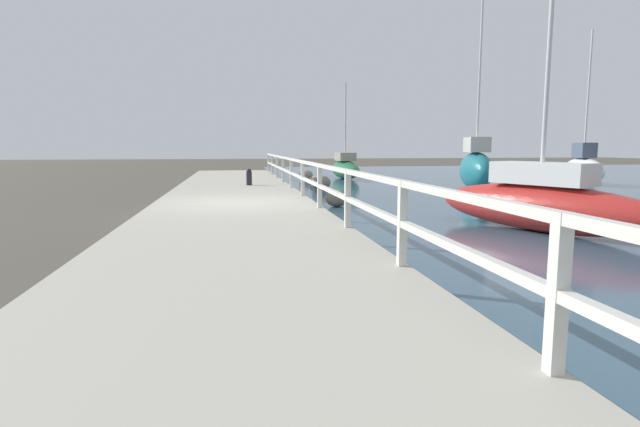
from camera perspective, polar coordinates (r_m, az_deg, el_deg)
ground_plane at (r=13.16m, az=-9.68°, el=-0.08°), size 120.00×120.00×0.00m
dock_walkway at (r=13.14m, az=-9.70°, el=0.58°), size 4.17×36.00×0.31m
railing at (r=13.21m, az=-1.12°, el=4.49°), size 0.10×32.50×1.04m
boulder_mid_strip at (r=25.92m, az=-1.63°, el=4.40°), size 0.74×0.66×0.55m
boulder_water_edge at (r=20.26m, az=0.13°, el=3.54°), size 0.78×0.71×0.59m
boulder_upstream at (r=22.51m, az=-0.58°, el=3.75°), size 0.57×0.52×0.43m
boulder_downstream at (r=14.59m, az=1.92°, el=1.77°), size 0.67×0.60×0.50m
boulder_far_strip at (r=21.62m, az=0.18°, el=3.43°), size 0.41×0.37×0.31m
mooring_bollard at (r=18.95m, az=-8.11°, el=4.17°), size 0.21×0.21×0.62m
sailboat_teal at (r=21.30m, az=17.39°, el=5.04°), size 1.95×3.60×7.51m
sailboat_white at (r=26.01m, az=27.85°, el=4.60°), size 1.69×3.66×6.92m
sailboat_green at (r=27.41m, az=2.89°, el=5.21°), size 1.47×5.29×5.16m
sailboat_red at (r=11.23m, az=23.86°, el=1.10°), size 3.02×5.09×5.51m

